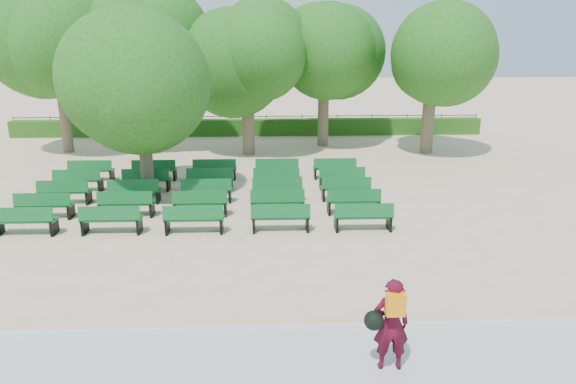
{
  "coord_description": "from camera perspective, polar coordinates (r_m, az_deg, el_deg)",
  "views": [
    {
      "loc": [
        0.99,
        -14.52,
        5.11
      ],
      "look_at": [
        1.56,
        -1.0,
        1.1
      ],
      "focal_mm": 32.0,
      "sensor_mm": 36.0,
      "label": 1
    }
  ],
  "objects": [
    {
      "name": "curb",
      "position": [
        9.74,
        -8.15,
        -14.96
      ],
      "size": [
        30.0,
        0.12,
        0.1
      ],
      "primitive_type": "cube",
      "color": "silver",
      "rests_on": "ground"
    },
    {
      "name": "tree_among",
      "position": [
        17.46,
        -16.16,
        12.02
      ],
      "size": [
        4.36,
        4.36,
        5.92
      ],
      "color": "brown",
      "rests_on": "ground"
    },
    {
      "name": "paving",
      "position": [
        8.8,
        -8.89,
        -18.97
      ],
      "size": [
        30.0,
        2.2,
        0.06
      ],
      "primitive_type": "cube",
      "color": "#BABBB6",
      "rests_on": "ground"
    },
    {
      "name": "fence",
      "position": [
        29.38,
        -4.33,
        6.44
      ],
      "size": [
        26.0,
        0.1,
        1.02
      ],
      "primitive_type": null,
      "color": "black",
      "rests_on": "ground"
    },
    {
      "name": "hedge",
      "position": [
        28.91,
        -4.37,
        7.18
      ],
      "size": [
        26.0,
        0.7,
        0.9
      ],
      "primitive_type": "cube",
      "color": "#265B17",
      "rests_on": "ground"
    },
    {
      "name": "ground",
      "position": [
        15.42,
        -5.95,
        -2.93
      ],
      "size": [
        120.0,
        120.0,
        0.0
      ],
      "primitive_type": "plane",
      "color": "#D9B190"
    },
    {
      "name": "bench_array",
      "position": [
        17.12,
        -8.93,
        -0.77
      ],
      "size": [
        1.67,
        0.64,
        1.03
      ],
      "rotation": [
        0.0,
        0.0,
        -0.08
      ],
      "color": "#105D26",
      "rests_on": "ground"
    },
    {
      "name": "person",
      "position": [
        8.43,
        11.26,
        -14.1
      ],
      "size": [
        0.73,
        0.44,
        1.55
      ],
      "rotation": [
        0.0,
        0.0,
        3.12
      ],
      "color": "#460A1A",
      "rests_on": "ground"
    },
    {
      "name": "tree_line",
      "position": [
        25.06,
        -4.63,
        4.69
      ],
      "size": [
        21.8,
        6.8,
        7.04
      ],
      "primitive_type": null,
      "color": "#26671B",
      "rests_on": "ground"
    }
  ]
}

